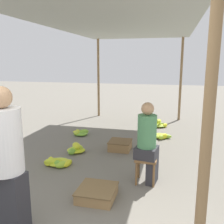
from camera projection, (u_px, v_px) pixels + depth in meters
The scene contains 14 objects.
canopy_post_front_right at pixel (206, 149), 1.72m from camera, with size 0.08×0.08×2.70m, color olive.
canopy_post_back_left at pixel (98, 78), 8.81m from camera, with size 0.08×0.08×2.70m, color olive.
canopy_post_back_right at pixel (181, 80), 8.16m from camera, with size 0.08×0.08×2.70m, color olive.
canopy_tarp at pixel (116, 22), 4.99m from camera, with size 3.22×7.16×0.04m, color #9EA399.
vendor_foreground at pixel (7, 164), 2.63m from camera, with size 0.41×0.41×1.71m.
stool at pixel (146, 162), 4.03m from camera, with size 0.34×0.34×0.43m.
vendor_seated at pixel (148, 142), 3.96m from camera, with size 0.39×0.39×1.33m.
banana_pile_left_0 at pixel (57, 162), 4.74m from camera, with size 0.57×0.46×0.16m.
banana_pile_left_1 at pixel (76, 149), 5.40m from camera, with size 0.40×0.44×0.21m.
banana_pile_left_2 at pixel (80, 133), 6.67m from camera, with size 0.48×0.41×0.15m.
banana_pile_right_0 at pixel (157, 124), 7.57m from camera, with size 0.68×0.52×0.21m.
banana_pile_right_1 at pixel (160, 136), 6.44m from camera, with size 0.63×0.48×0.15m.
crate_near at pixel (120, 145), 5.58m from camera, with size 0.49×0.49×0.21m.
crate_mid at pixel (97, 193), 3.60m from camera, with size 0.54×0.54×0.16m.
Camera 1 is at (1.17, -1.44, 1.95)m, focal length 40.00 mm.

